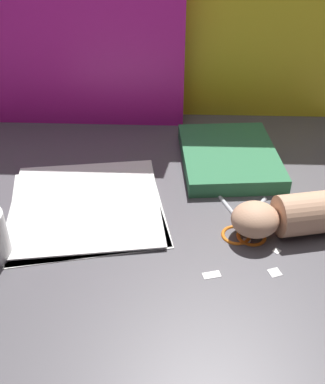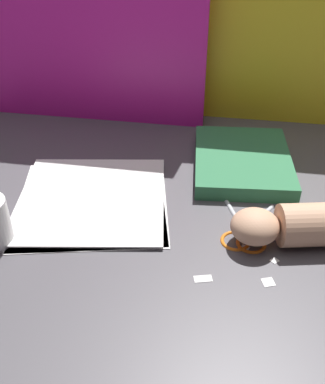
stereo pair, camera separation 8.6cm
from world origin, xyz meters
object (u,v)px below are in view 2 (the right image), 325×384
(paper_stack, at_px, (90,200))
(hand_forearm, at_px, (315,225))
(scissors, at_px, (242,233))
(book_closed, at_px, (240,161))

(paper_stack, xyz_separation_m, hand_forearm, (0.42, -0.13, 0.04))
(paper_stack, relative_size, hand_forearm, 1.03)
(scissors, bearing_deg, paper_stack, 159.25)
(scissors, height_order, hand_forearm, hand_forearm)
(paper_stack, height_order, scissors, scissors)
(paper_stack, xyz_separation_m, book_closed, (0.33, 0.12, 0.01))
(scissors, xyz_separation_m, hand_forearm, (0.13, -0.02, 0.04))
(hand_forearm, bearing_deg, book_closed, 109.48)
(paper_stack, relative_size, book_closed, 1.09)
(paper_stack, xyz_separation_m, scissors, (0.30, -0.11, -0.00))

